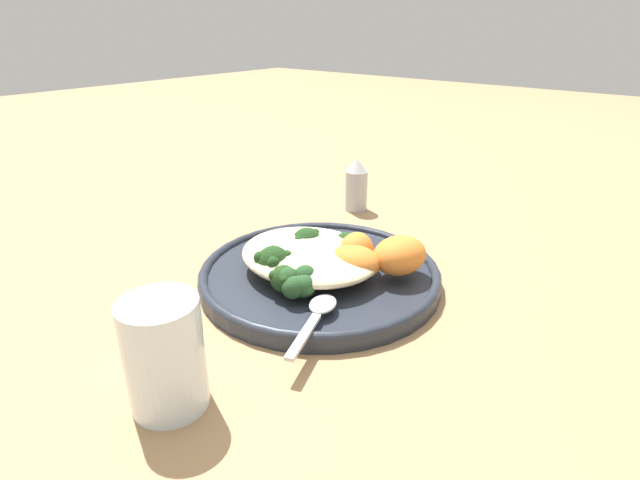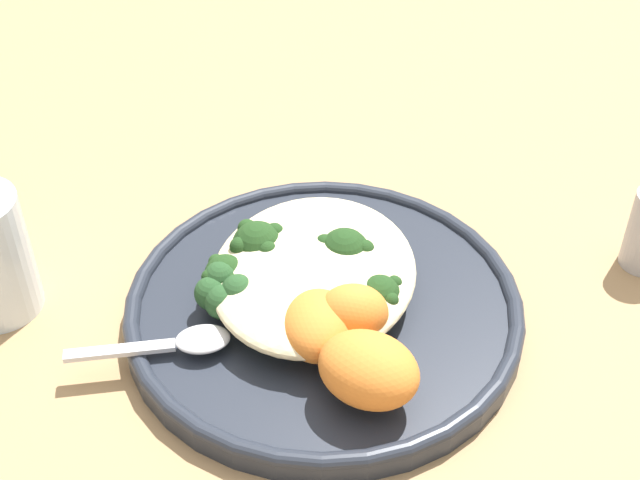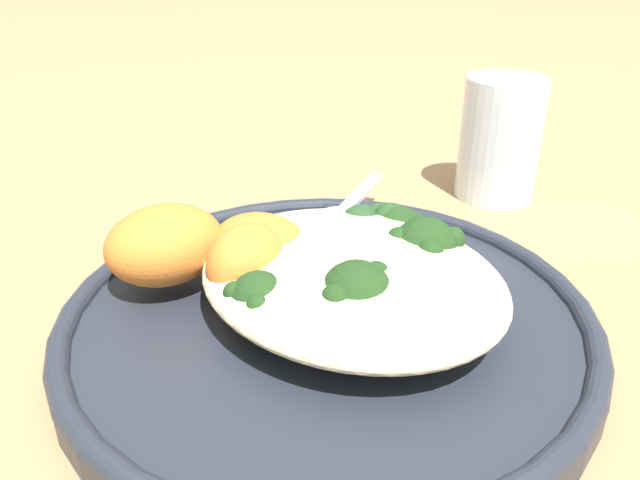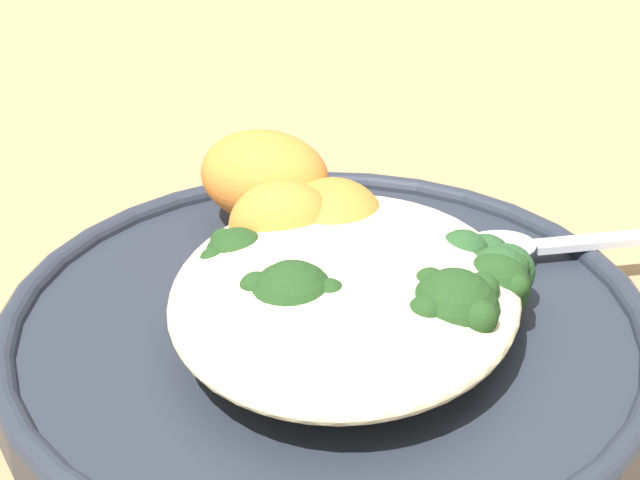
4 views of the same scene
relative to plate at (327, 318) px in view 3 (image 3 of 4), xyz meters
name	(u,v)px [view 3 (image 3 of 4)]	position (x,y,z in m)	size (l,w,h in m)	color
ground_plane	(297,341)	(0.01, 0.02, -0.01)	(4.00, 4.00, 0.00)	#9E7A51
plate	(327,318)	(0.00, 0.00, 0.00)	(0.29, 0.29, 0.02)	#232833
quinoa_mound	(351,276)	(-0.01, -0.01, 0.03)	(0.17, 0.15, 0.03)	beige
broccoli_stalk_0	(275,288)	(0.01, 0.02, 0.02)	(0.06, 0.11, 0.03)	#9EBC66
broccoli_stalk_1	(347,290)	(-0.02, 0.00, 0.03)	(0.11, 0.07, 0.04)	#9EBC66
broccoli_stalk_2	(410,250)	(-0.02, -0.05, 0.03)	(0.10, 0.06, 0.04)	#9EBC66
broccoli_stalk_3	(381,234)	(0.01, -0.06, 0.02)	(0.05, 0.07, 0.03)	#9EBC66
sweet_potato_chunk_0	(261,247)	(0.05, 0.01, 0.03)	(0.06, 0.05, 0.04)	orange
sweet_potato_chunk_1	(247,263)	(0.03, 0.03, 0.03)	(0.05, 0.04, 0.04)	orange
sweet_potato_chunk_2	(165,245)	(0.08, 0.05, 0.03)	(0.07, 0.05, 0.04)	orange
kale_tuft	(374,226)	(0.02, -0.07, 0.03)	(0.04, 0.04, 0.03)	#234723
spoon	(340,212)	(0.07, -0.08, 0.01)	(0.06, 0.11, 0.01)	silver
water_glass	(500,139)	(0.04, -0.24, 0.04)	(0.06, 0.06, 0.10)	silver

